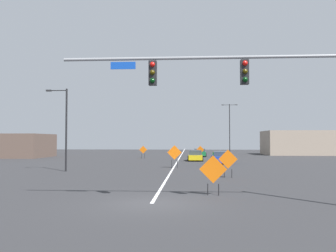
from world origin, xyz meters
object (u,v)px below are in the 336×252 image
object	(u,v)px
traffic_signal_assembly	(243,85)
car_yellow_passing	(195,156)
car_blue_near	(220,158)
construction_sign_median_far	(143,150)
car_green_mid	(200,153)
construction_sign_right_lane	(200,150)
construction_sign_left_lane	(213,171)
street_lamp_far_right	(230,125)
construction_sign_median_near	(228,160)
construction_sign_left_shoulder	(174,153)
street_lamp_mid_left	(65,125)

from	to	relation	value
traffic_signal_assembly	car_yellow_passing	size ratio (longest dim) A/B	3.11
traffic_signal_assembly	car_blue_near	size ratio (longest dim) A/B	2.92
construction_sign_median_far	car_green_mid	xyz separation A→B (m)	(8.42, 6.55, -0.57)
car_green_mid	car_yellow_passing	world-z (taller)	car_yellow_passing
construction_sign_right_lane	construction_sign_left_lane	distance (m)	34.38
street_lamp_far_right	construction_sign_median_far	xyz separation A→B (m)	(-14.75, -19.29, -4.51)
construction_sign_median_near	car_yellow_passing	size ratio (longest dim) A/B	0.53
construction_sign_left_shoulder	car_green_mid	bearing A→B (deg)	82.73
street_lamp_far_right	construction_sign_left_lane	distance (m)	53.79
construction_sign_left_lane	street_lamp_far_right	bearing A→B (deg)	82.82
traffic_signal_assembly	street_lamp_far_right	distance (m)	55.87
construction_sign_left_lane	construction_sign_left_shoulder	size ratio (longest dim) A/B	0.89
street_lamp_far_right	construction_sign_right_lane	world-z (taller)	street_lamp_far_right
construction_sign_right_lane	construction_sign_left_shoulder	world-z (taller)	construction_sign_left_shoulder
street_lamp_mid_left	construction_sign_median_far	distance (m)	22.06
car_yellow_passing	traffic_signal_assembly	bearing A→B (deg)	-86.97
car_green_mid	car_yellow_passing	xyz separation A→B (m)	(-0.86, -12.04, 0.05)
traffic_signal_assembly	construction_sign_right_lane	bearing A→B (deg)	91.27
street_lamp_far_right	construction_sign_median_near	bearing A→B (deg)	-96.48
traffic_signal_assembly	car_yellow_passing	bearing A→B (deg)	93.03
construction_sign_left_lane	street_lamp_mid_left	bearing A→B (deg)	134.18
construction_sign_left_shoulder	traffic_signal_assembly	bearing A→B (deg)	-78.72
car_blue_near	construction_sign_median_far	bearing A→B (deg)	134.24
construction_sign_left_shoulder	car_green_mid	xyz separation A→B (m)	(3.03, 23.77, -0.79)
construction_sign_median_far	construction_sign_median_near	size ratio (longest dim) A/B	0.92
construction_sign_right_lane	construction_sign_left_lane	size ratio (longest dim) A/B	0.94
construction_sign_right_lane	construction_sign_left_shoulder	distance (m)	17.97
construction_sign_right_lane	car_yellow_passing	bearing A→B (deg)	-97.77
construction_sign_left_lane	car_green_mid	size ratio (longest dim) A/B	0.49
street_lamp_mid_left	street_lamp_far_right	bearing A→B (deg)	65.35
car_blue_near	construction_sign_left_lane	bearing A→B (deg)	-95.72
construction_sign_left_lane	car_green_mid	world-z (taller)	construction_sign_left_lane
street_lamp_mid_left	construction_sign_left_shoulder	size ratio (longest dim) A/B	3.26
traffic_signal_assembly	car_blue_near	xyz separation A→B (m)	(1.18, 25.64, -4.38)
construction_sign_left_lane	construction_sign_median_near	distance (m)	8.28
construction_sign_median_far	construction_sign_left_shoulder	size ratio (longest dim) A/B	0.84
construction_sign_median_near	construction_sign_left_lane	bearing A→B (deg)	-101.04
construction_sign_median_near	construction_sign_left_shoulder	distance (m)	9.54
traffic_signal_assembly	construction_sign_median_far	size ratio (longest dim) A/B	6.42
street_lamp_mid_left	construction_sign_median_far	xyz separation A→B (m)	(3.97, 21.51, -2.83)
car_green_mid	construction_sign_right_lane	bearing A→B (deg)	-90.42
street_lamp_far_right	construction_sign_left_shoulder	bearing A→B (deg)	-104.38
street_lamp_mid_left	construction_sign_median_far	size ratio (longest dim) A/B	3.87
construction_sign_right_lane	construction_sign_median_near	distance (m)	26.29
traffic_signal_assembly	construction_sign_left_shoulder	xyz separation A→B (m)	(-3.81, 19.08, -3.64)
traffic_signal_assembly	car_yellow_passing	xyz separation A→B (m)	(-1.63, 30.81, -4.38)
traffic_signal_assembly	construction_sign_left_lane	world-z (taller)	traffic_signal_assembly
traffic_signal_assembly	construction_sign_median_far	world-z (taller)	traffic_signal_assembly
car_blue_near	street_lamp_far_right	bearing A→B (deg)	81.69
construction_sign_left_lane	car_green_mid	xyz separation A→B (m)	(0.37, 40.44, -0.60)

